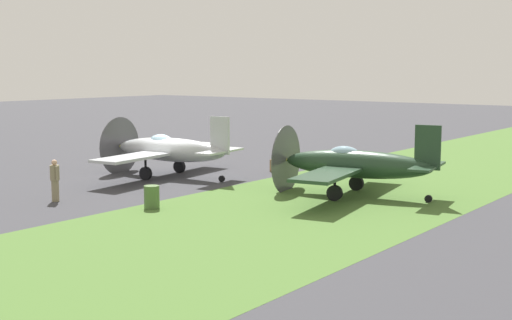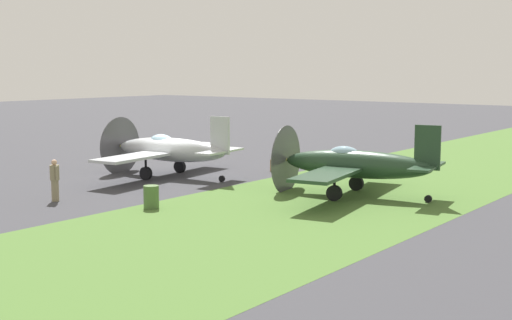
{
  "view_description": "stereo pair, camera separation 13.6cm",
  "coord_description": "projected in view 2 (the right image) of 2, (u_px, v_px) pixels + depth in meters",
  "views": [
    {
      "loc": [
        -24.92,
        -24.43,
        5.4
      ],
      "look_at": [
        0.58,
        -5.08,
        1.21
      ],
      "focal_mm": 48.98,
      "sensor_mm": 36.0,
      "label": 1
    },
    {
      "loc": [
        -24.84,
        -24.54,
        5.4
      ],
      "look_at": [
        0.58,
        -5.08,
        1.21
      ],
      "focal_mm": 48.98,
      "sensor_mm": 36.0,
      "label": 2
    }
  ],
  "objects": [
    {
      "name": "supply_crate",
      "position": [
        281.0,
        166.0,
        36.77
      ],
      "size": [
        1.22,
        1.22,
        0.64
      ],
      "primitive_type": "cube",
      "rotation": [
        0.0,
        0.0,
        1.06
      ],
      "color": "olive",
      "rests_on": "ground"
    },
    {
      "name": "ground_plane",
      "position": [
        169.0,
        177.0,
        35.05
      ],
      "size": [
        160.0,
        160.0,
        0.0
      ],
      "primitive_type": "plane",
      "color": "#38383D"
    },
    {
      "name": "airplane_lead",
      "position": [
        168.0,
        150.0,
        35.02
      ],
      "size": [
        9.3,
        7.38,
        3.3
      ],
      "rotation": [
        0.0,
        0.0,
        0.12
      ],
      "color": "#B2B7BC",
      "rests_on": "ground"
    },
    {
      "name": "airplane_wingman",
      "position": [
        353.0,
        164.0,
        29.65
      ],
      "size": [
        9.33,
        7.44,
        3.3
      ],
      "rotation": [
        0.0,
        0.0,
        0.18
      ],
      "color": "#233D28",
      "rests_on": "ground"
    },
    {
      "name": "ground_crew_chief",
      "position": [
        55.0,
        179.0,
        28.57
      ],
      "size": [
        0.38,
        0.61,
        1.73
      ],
      "rotation": [
        0.0,
        0.0,
        1.29
      ],
      "color": "#847A5B",
      "rests_on": "ground"
    },
    {
      "name": "fuel_drum",
      "position": [
        151.0,
        197.0,
        27.15
      ],
      "size": [
        0.6,
        0.6,
        0.9
      ],
      "primitive_type": "cylinder",
      "color": "#476633",
      "rests_on": "ground"
    },
    {
      "name": "grass_verge",
      "position": [
        335.0,
        199.0,
        29.21
      ],
      "size": [
        120.0,
        11.0,
        0.01
      ],
      "primitive_type": "cube",
      "color": "#476B2D",
      "rests_on": "ground"
    }
  ]
}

